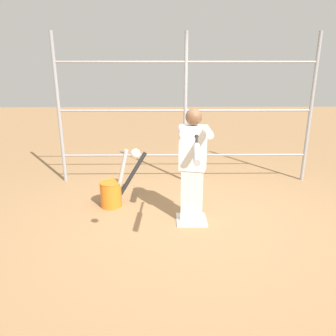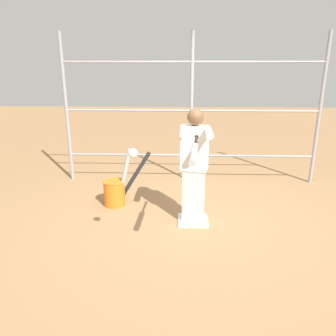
{
  "view_description": "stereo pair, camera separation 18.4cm",
  "coord_description": "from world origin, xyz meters",
  "px_view_note": "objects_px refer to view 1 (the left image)",
  "views": [
    {
      "loc": [
        0.37,
        4.0,
        2.03
      ],
      "look_at": [
        0.32,
        0.38,
        0.87
      ],
      "focal_mm": 35.0,
      "sensor_mm": 36.0,
      "label": 1
    },
    {
      "loc": [
        0.18,
        3.99,
        2.03
      ],
      "look_at": [
        0.32,
        0.38,
        0.87
      ],
      "focal_mm": 35.0,
      "sensor_mm": 36.0,
      "label": 2
    }
  ],
  "objects_px": {
    "softball_in_flight": "(136,154)",
    "batter": "(193,163)",
    "bat_bucket": "(113,192)",
    "baseball_bat_swinging": "(197,151)"
  },
  "relations": [
    {
      "from": "softball_in_flight",
      "to": "batter",
      "type": "bearing_deg",
      "value": -124.56
    },
    {
      "from": "softball_in_flight",
      "to": "bat_bucket",
      "type": "xyz_separation_m",
      "value": [
        0.48,
        -1.44,
        -0.97
      ]
    },
    {
      "from": "softball_in_flight",
      "to": "bat_bucket",
      "type": "relative_size",
      "value": 0.11
    },
    {
      "from": "baseball_bat_swinging",
      "to": "bat_bucket",
      "type": "xyz_separation_m",
      "value": [
        1.07,
        -1.4,
        -0.98
      ]
    },
    {
      "from": "baseball_bat_swinging",
      "to": "batter",
      "type": "bearing_deg",
      "value": -92.97
    },
    {
      "from": "batter",
      "to": "baseball_bat_swinging",
      "type": "xyz_separation_m",
      "value": [
        0.05,
        0.9,
        0.4
      ]
    },
    {
      "from": "batter",
      "to": "softball_in_flight",
      "type": "bearing_deg",
      "value": 55.44
    },
    {
      "from": "baseball_bat_swinging",
      "to": "bat_bucket",
      "type": "bearing_deg",
      "value": -52.59
    },
    {
      "from": "bat_bucket",
      "to": "baseball_bat_swinging",
      "type": "bearing_deg",
      "value": 127.41
    },
    {
      "from": "baseball_bat_swinging",
      "to": "bat_bucket",
      "type": "height_order",
      "value": "baseball_bat_swinging"
    }
  ]
}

